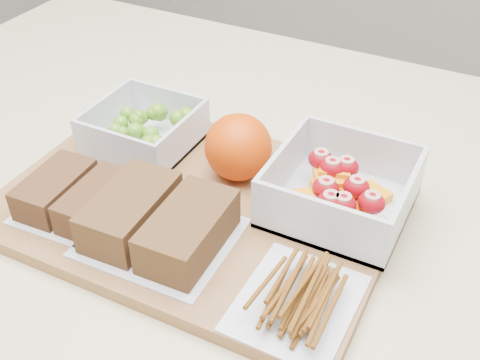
{
  "coord_description": "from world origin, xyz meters",
  "views": [
    {
      "loc": [
        0.26,
        -0.46,
        1.34
      ],
      "look_at": [
        0.01,
        0.02,
        0.93
      ],
      "focal_mm": 45.0,
      "sensor_mm": 36.0,
      "label": 1
    }
  ],
  "objects_px": {
    "cutting_board": "(198,206)",
    "sandwich_bag_center": "(159,222)",
    "fruit_container": "(340,191)",
    "sandwich_bag_left": "(77,197)",
    "pretzel_bag": "(297,293)",
    "orange": "(238,147)",
    "grape_container": "(146,130)"
  },
  "relations": [
    {
      "from": "grape_container",
      "to": "fruit_container",
      "type": "height_order",
      "value": "fruit_container"
    },
    {
      "from": "cutting_board",
      "to": "sandwich_bag_left",
      "type": "height_order",
      "value": "sandwich_bag_left"
    },
    {
      "from": "sandwich_bag_center",
      "to": "pretzel_bag",
      "type": "relative_size",
      "value": 1.2
    },
    {
      "from": "sandwich_bag_center",
      "to": "fruit_container",
      "type": "bearing_deg",
      "value": 41.55
    },
    {
      "from": "fruit_container",
      "to": "sandwich_bag_center",
      "type": "height_order",
      "value": "fruit_container"
    },
    {
      "from": "grape_container",
      "to": "sandwich_bag_center",
      "type": "relative_size",
      "value": 0.79
    },
    {
      "from": "fruit_container",
      "to": "orange",
      "type": "relative_size",
      "value": 1.85
    },
    {
      "from": "orange",
      "to": "sandwich_bag_center",
      "type": "height_order",
      "value": "orange"
    },
    {
      "from": "cutting_board",
      "to": "fruit_container",
      "type": "distance_m",
      "value": 0.16
    },
    {
      "from": "cutting_board",
      "to": "grape_container",
      "type": "bearing_deg",
      "value": 148.31
    },
    {
      "from": "sandwich_bag_left",
      "to": "sandwich_bag_center",
      "type": "xyz_separation_m",
      "value": [
        0.1,
        0.0,
        0.0
      ]
    },
    {
      "from": "pretzel_bag",
      "to": "cutting_board",
      "type": "bearing_deg",
      "value": 151.08
    },
    {
      "from": "fruit_container",
      "to": "orange",
      "type": "distance_m",
      "value": 0.13
    },
    {
      "from": "sandwich_bag_left",
      "to": "pretzel_bag",
      "type": "height_order",
      "value": "sandwich_bag_left"
    },
    {
      "from": "pretzel_bag",
      "to": "sandwich_bag_left",
      "type": "bearing_deg",
      "value": 176.97
    },
    {
      "from": "fruit_container",
      "to": "sandwich_bag_center",
      "type": "xyz_separation_m",
      "value": [
        -0.14,
        -0.13,
        -0.0
      ]
    },
    {
      "from": "fruit_container",
      "to": "pretzel_bag",
      "type": "distance_m",
      "value": 0.15
    },
    {
      "from": "grape_container",
      "to": "sandwich_bag_left",
      "type": "xyz_separation_m",
      "value": [
        0.01,
        -0.14,
        -0.0
      ]
    },
    {
      "from": "sandwich_bag_center",
      "to": "pretzel_bag",
      "type": "xyz_separation_m",
      "value": [
        0.16,
        -0.02,
        -0.01
      ]
    },
    {
      "from": "fruit_container",
      "to": "orange",
      "type": "xyz_separation_m",
      "value": [
        -0.12,
        0.0,
        0.02
      ]
    },
    {
      "from": "orange",
      "to": "pretzel_bag",
      "type": "bearing_deg",
      "value": -47.4
    },
    {
      "from": "orange",
      "to": "sandwich_bag_left",
      "type": "height_order",
      "value": "orange"
    },
    {
      "from": "cutting_board",
      "to": "sandwich_bag_center",
      "type": "distance_m",
      "value": 0.08
    },
    {
      "from": "sandwich_bag_left",
      "to": "orange",
      "type": "bearing_deg",
      "value": 47.49
    },
    {
      "from": "sandwich_bag_left",
      "to": "pretzel_bag",
      "type": "relative_size",
      "value": 0.99
    },
    {
      "from": "sandwich_bag_left",
      "to": "sandwich_bag_center",
      "type": "height_order",
      "value": "sandwich_bag_center"
    },
    {
      "from": "fruit_container",
      "to": "sandwich_bag_left",
      "type": "relative_size",
      "value": 1.15
    },
    {
      "from": "sandwich_bag_center",
      "to": "orange",
      "type": "bearing_deg",
      "value": 81.15
    },
    {
      "from": "cutting_board",
      "to": "sandwich_bag_left",
      "type": "relative_size",
      "value": 3.39
    },
    {
      "from": "cutting_board",
      "to": "sandwich_bag_left",
      "type": "bearing_deg",
      "value": -146.45
    },
    {
      "from": "pretzel_bag",
      "to": "grape_container",
      "type": "bearing_deg",
      "value": 150.18
    },
    {
      "from": "orange",
      "to": "grape_container",
      "type": "bearing_deg",
      "value": 178.27
    }
  ]
}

